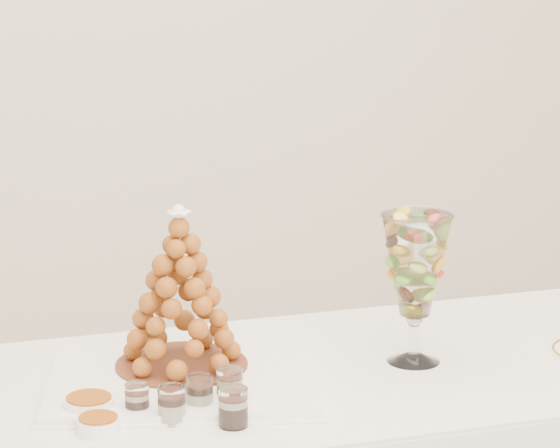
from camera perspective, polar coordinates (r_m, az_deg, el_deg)
name	(u,v)px	position (r m, az deg, el deg)	size (l,w,h in m)	color
lace_tray	(183,382)	(2.70, -4.22, -6.79)	(0.54, 0.40, 0.02)	white
macaron_vase	(416,267)	(2.78, 5.87, -1.86)	(0.15, 0.15, 0.32)	white
verrine_a	(137,400)	(2.56, -6.17, -7.54)	(0.05, 0.05, 0.06)	white
verrine_b	(199,394)	(2.57, -3.49, -7.30)	(0.05, 0.05, 0.07)	white
verrine_c	(230,385)	(2.61, -2.18, -6.96)	(0.05, 0.05, 0.07)	white
verrine_d	(172,404)	(2.52, -4.68, -7.75)	(0.05, 0.05, 0.07)	white
verrine_e	(233,407)	(2.50, -2.03, -7.88)	(0.06, 0.06, 0.08)	white
ramekin_back	(89,406)	(2.59, -8.22, -7.75)	(0.10, 0.10, 0.03)	white
ramekin_front	(98,425)	(2.51, -7.82, -8.56)	(0.08, 0.08, 0.03)	white
croquembouche	(180,289)	(2.71, -4.32, -2.80)	(0.27, 0.27, 0.34)	brown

